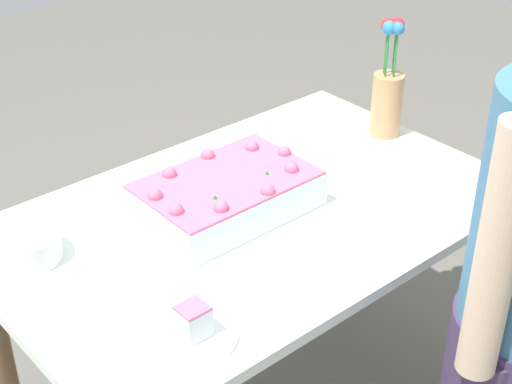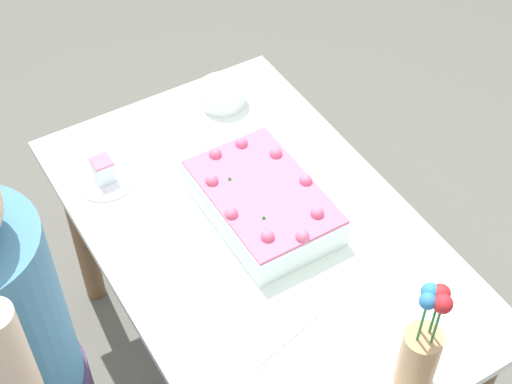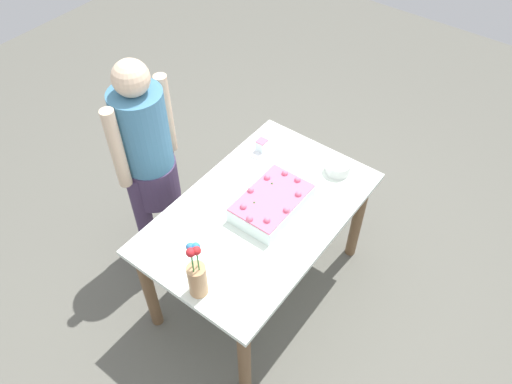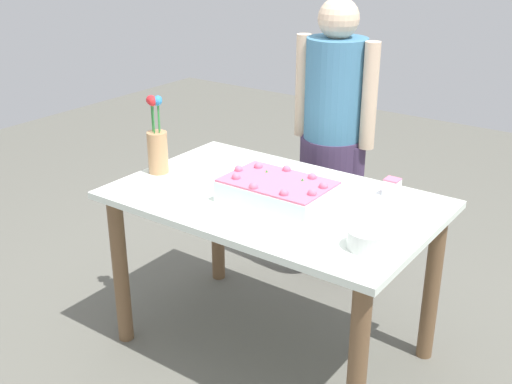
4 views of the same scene
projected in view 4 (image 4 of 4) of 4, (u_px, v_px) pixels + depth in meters
The scene contains 8 objects.
ground_plane at pixel (272, 346), 2.97m from camera, with size 8.00×8.00×0.00m, color #5F5E55.
dining_table at pixel (274, 224), 2.72m from camera, with size 1.34×0.85×0.75m.
sheet_cake at pixel (278, 191), 2.60m from camera, with size 0.44×0.28×0.12m.
serving_plate_with_slice at pixel (392, 192), 2.66m from camera, with size 0.18×0.18×0.08m.
cake_knife at pixel (229, 171), 2.95m from camera, with size 0.22×0.02×0.00m, color silver.
flower_vase at pixel (157, 145), 2.88m from camera, with size 0.09×0.09×0.36m.
fruit_bowl at pixel (368, 239), 2.24m from camera, with size 0.15×0.15×0.07m, color silver.
person_standing at pixel (333, 127), 3.25m from camera, with size 0.45×0.31×1.49m.
Camera 4 is at (-1.37, 2.04, 1.81)m, focal length 45.00 mm.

